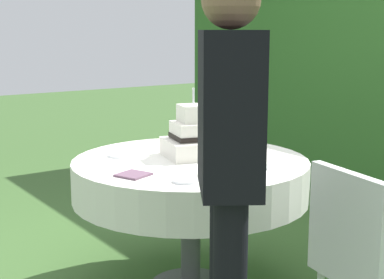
{
  "coord_description": "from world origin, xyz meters",
  "views": [
    {
      "loc": [
        2.4,
        -1.7,
        1.4
      ],
      "look_at": [
        -0.02,
        0.03,
        0.83
      ],
      "focal_mm": 53.47,
      "sensor_mm": 36.0,
      "label": 1
    }
  ],
  "objects_px": {
    "cake_table": "(191,179)",
    "serving_plate_left": "(210,174)",
    "serving_plate_near": "(185,181)",
    "serving_plate_right": "(260,167)",
    "wedding_cake": "(195,138)",
    "napkin_stack": "(133,175)",
    "standing_person": "(229,168)",
    "garden_chair": "(365,258)",
    "serving_plate_far": "(119,155)"
  },
  "relations": [
    {
      "from": "cake_table",
      "to": "serving_plate_left",
      "type": "relative_size",
      "value": 10.89
    },
    {
      "from": "serving_plate_near",
      "to": "serving_plate_left",
      "type": "height_order",
      "value": "same"
    },
    {
      "from": "serving_plate_near",
      "to": "serving_plate_right",
      "type": "height_order",
      "value": "same"
    },
    {
      "from": "wedding_cake",
      "to": "serving_plate_right",
      "type": "height_order",
      "value": "wedding_cake"
    },
    {
      "from": "napkin_stack",
      "to": "standing_person",
      "type": "xyz_separation_m",
      "value": [
        0.78,
        -0.06,
        0.2
      ]
    },
    {
      "from": "serving_plate_right",
      "to": "napkin_stack",
      "type": "xyz_separation_m",
      "value": [
        -0.24,
        -0.58,
        -0.0
      ]
    },
    {
      "from": "wedding_cake",
      "to": "garden_chair",
      "type": "bearing_deg",
      "value": -0.68
    },
    {
      "from": "napkin_stack",
      "to": "serving_plate_far",
      "type": "bearing_deg",
      "value": 160.51
    },
    {
      "from": "wedding_cake",
      "to": "garden_chair",
      "type": "distance_m",
      "value": 1.18
    },
    {
      "from": "serving_plate_near",
      "to": "standing_person",
      "type": "height_order",
      "value": "standing_person"
    },
    {
      "from": "garden_chair",
      "to": "serving_plate_far",
      "type": "bearing_deg",
      "value": -167.18
    },
    {
      "from": "wedding_cake",
      "to": "napkin_stack",
      "type": "bearing_deg",
      "value": -70.27
    },
    {
      "from": "napkin_stack",
      "to": "garden_chair",
      "type": "bearing_deg",
      "value": 25.32
    },
    {
      "from": "cake_table",
      "to": "serving_plate_near",
      "type": "bearing_deg",
      "value": -38.21
    },
    {
      "from": "serving_plate_left",
      "to": "wedding_cake",
      "type": "bearing_deg",
      "value": 154.78
    },
    {
      "from": "serving_plate_right",
      "to": "napkin_stack",
      "type": "height_order",
      "value": "serving_plate_right"
    },
    {
      "from": "serving_plate_far",
      "to": "wedding_cake",
      "type": "bearing_deg",
      "value": 53.78
    },
    {
      "from": "serving_plate_near",
      "to": "serving_plate_far",
      "type": "distance_m",
      "value": 0.64
    },
    {
      "from": "standing_person",
      "to": "serving_plate_right",
      "type": "bearing_deg",
      "value": 130.27
    },
    {
      "from": "napkin_stack",
      "to": "standing_person",
      "type": "distance_m",
      "value": 0.81
    },
    {
      "from": "serving_plate_far",
      "to": "serving_plate_left",
      "type": "bearing_deg",
      "value": 14.2
    },
    {
      "from": "napkin_stack",
      "to": "serving_plate_near",
      "type": "bearing_deg",
      "value": 30.72
    },
    {
      "from": "standing_person",
      "to": "cake_table",
      "type": "bearing_deg",
      "value": 152.21
    },
    {
      "from": "serving_plate_right",
      "to": "garden_chair",
      "type": "relative_size",
      "value": 0.11
    },
    {
      "from": "napkin_stack",
      "to": "garden_chair",
      "type": "relative_size",
      "value": 0.15
    },
    {
      "from": "garden_chair",
      "to": "standing_person",
      "type": "distance_m",
      "value": 0.68
    },
    {
      "from": "serving_plate_left",
      "to": "napkin_stack",
      "type": "relative_size",
      "value": 0.86
    },
    {
      "from": "cake_table",
      "to": "serving_plate_near",
      "type": "height_order",
      "value": "serving_plate_near"
    },
    {
      "from": "wedding_cake",
      "to": "serving_plate_far",
      "type": "relative_size",
      "value": 3.0
    },
    {
      "from": "serving_plate_right",
      "to": "serving_plate_left",
      "type": "bearing_deg",
      "value": -97.14
    },
    {
      "from": "cake_table",
      "to": "serving_plate_right",
      "type": "xyz_separation_m",
      "value": [
        0.36,
        0.16,
        0.11
      ]
    },
    {
      "from": "cake_table",
      "to": "standing_person",
      "type": "relative_size",
      "value": 0.78
    },
    {
      "from": "cake_table",
      "to": "serving_plate_left",
      "type": "xyz_separation_m",
      "value": [
        0.33,
        -0.12,
        0.11
      ]
    },
    {
      "from": "serving_plate_left",
      "to": "napkin_stack",
      "type": "bearing_deg",
      "value": -123.7
    },
    {
      "from": "cake_table",
      "to": "napkin_stack",
      "type": "bearing_deg",
      "value": -72.95
    },
    {
      "from": "garden_chair",
      "to": "standing_person",
      "type": "height_order",
      "value": "standing_person"
    },
    {
      "from": "serving_plate_far",
      "to": "serving_plate_right",
      "type": "relative_size",
      "value": 1.22
    },
    {
      "from": "wedding_cake",
      "to": "garden_chair",
      "type": "xyz_separation_m",
      "value": [
        1.15,
        -0.01,
        -0.29
      ]
    },
    {
      "from": "serving_plate_far",
      "to": "standing_person",
      "type": "height_order",
      "value": "standing_person"
    },
    {
      "from": "serving_plate_far",
      "to": "serving_plate_near",
      "type": "bearing_deg",
      "value": -0.8
    },
    {
      "from": "serving_plate_far",
      "to": "standing_person",
      "type": "distance_m",
      "value": 1.23
    },
    {
      "from": "wedding_cake",
      "to": "serving_plate_right",
      "type": "distance_m",
      "value": 0.43
    },
    {
      "from": "serving_plate_near",
      "to": "serving_plate_far",
      "type": "height_order",
      "value": "same"
    },
    {
      "from": "cake_table",
      "to": "standing_person",
      "type": "distance_m",
      "value": 1.07
    },
    {
      "from": "serving_plate_near",
      "to": "napkin_stack",
      "type": "distance_m",
      "value": 0.27
    },
    {
      "from": "serving_plate_far",
      "to": "serving_plate_left",
      "type": "distance_m",
      "value": 0.63
    },
    {
      "from": "serving_plate_near",
      "to": "serving_plate_right",
      "type": "relative_size",
      "value": 1.15
    },
    {
      "from": "serving_plate_left",
      "to": "standing_person",
      "type": "xyz_separation_m",
      "value": [
        0.58,
        -0.36,
        0.2
      ]
    },
    {
      "from": "garden_chair",
      "to": "serving_plate_right",
      "type": "bearing_deg",
      "value": 170.67
    },
    {
      "from": "serving_plate_far",
      "to": "napkin_stack",
      "type": "bearing_deg",
      "value": -19.49
    }
  ]
}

